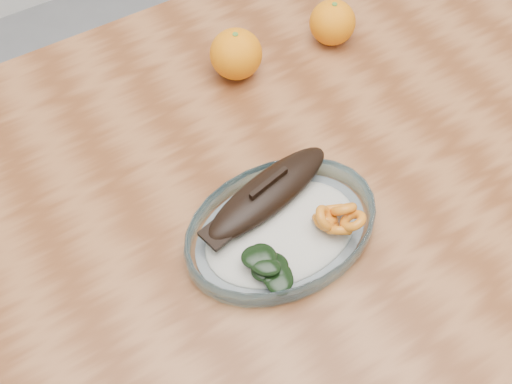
{
  "coord_description": "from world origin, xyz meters",
  "views": [
    {
      "loc": [
        -0.31,
        -0.41,
        1.43
      ],
      "look_at": [
        -0.07,
        -0.01,
        0.77
      ],
      "focal_mm": 45.0,
      "sensor_mm": 36.0,
      "label": 1
    }
  ],
  "objects_px": {
    "plated_meal": "(281,227)",
    "orange_right": "(332,22)",
    "dining_table": "(292,213)",
    "orange_left": "(236,54)"
  },
  "relations": [
    {
      "from": "dining_table",
      "to": "plated_meal",
      "type": "relative_size",
      "value": 2.65
    },
    {
      "from": "dining_table",
      "to": "orange_left",
      "type": "distance_m",
      "value": 0.24
    },
    {
      "from": "plated_meal",
      "to": "orange_right",
      "type": "distance_m",
      "value": 0.36
    },
    {
      "from": "dining_table",
      "to": "orange_left",
      "type": "relative_size",
      "value": 15.81
    },
    {
      "from": "plated_meal",
      "to": "dining_table",
      "type": "bearing_deg",
      "value": 47.02
    },
    {
      "from": "orange_left",
      "to": "orange_right",
      "type": "relative_size",
      "value": 1.09
    },
    {
      "from": "dining_table",
      "to": "orange_right",
      "type": "bearing_deg",
      "value": 45.27
    },
    {
      "from": "plated_meal",
      "to": "orange_left",
      "type": "bearing_deg",
      "value": 71.97
    },
    {
      "from": "orange_left",
      "to": "orange_right",
      "type": "height_order",
      "value": "orange_left"
    },
    {
      "from": "plated_meal",
      "to": "orange_left",
      "type": "height_order",
      "value": "plated_meal"
    }
  ]
}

